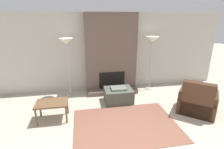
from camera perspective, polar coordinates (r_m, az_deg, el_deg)
name	(u,v)px	position (r m, az deg, el deg)	size (l,w,h in m)	color
wall_back	(110,52)	(6.03, -0.66, 7.31)	(7.94, 0.06, 2.60)	#BCB7AD
fireplace	(111,55)	(5.83, -0.29, 6.31)	(1.68, 0.67, 2.60)	brown
ottoman	(118,95)	(5.31, 2.11, -6.72)	(0.82, 0.63, 0.46)	#474C42
armchair	(197,103)	(5.22, 25.96, -8.32)	(1.22, 1.20, 0.94)	#422819
side_table	(52,105)	(4.60, -19.02, -9.25)	(0.77, 0.52, 0.48)	brown
floor_lamp_left	(67,44)	(5.52, -14.63, 9.52)	(0.42, 0.42, 1.85)	#ADADB2
floor_lamp_right	(152,42)	(5.98, 13.05, 10.27)	(0.42, 0.42, 1.85)	#ADADB2
area_rug	(126,125)	(4.38, 4.48, -16.00)	(2.46, 1.77, 0.01)	brown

